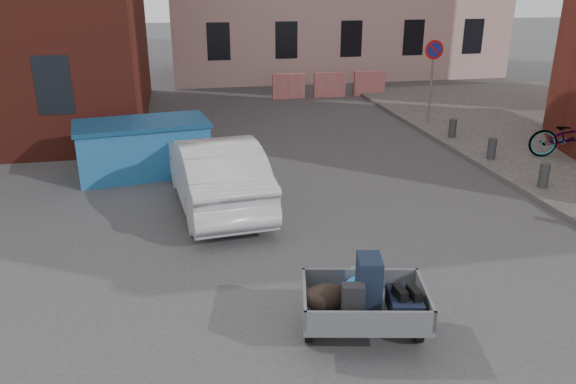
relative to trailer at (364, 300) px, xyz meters
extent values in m
plane|color=#38383A|center=(-0.23, 1.13, -0.61)|extent=(120.00, 120.00, 0.00)
cylinder|color=gray|center=(5.77, 10.63, 0.81)|extent=(0.07, 0.07, 2.60)
cylinder|color=red|center=(5.77, 10.61, 1.86)|extent=(0.60, 0.03, 0.60)
cylinder|color=navy|center=(5.77, 10.59, 1.86)|extent=(0.44, 0.03, 0.44)
cylinder|color=#3A3A3D|center=(5.77, 4.53, -0.21)|extent=(0.22, 0.22, 0.55)
cylinder|color=#3A3A3D|center=(5.77, 6.73, -0.21)|extent=(0.22, 0.22, 0.55)
cylinder|color=#3A3A3D|center=(5.77, 8.93, -0.21)|extent=(0.22, 0.22, 0.55)
cube|color=red|center=(2.27, 16.13, -0.11)|extent=(1.30, 0.18, 1.00)
cube|color=red|center=(3.97, 16.13, -0.11)|extent=(1.30, 0.18, 1.00)
cube|color=red|center=(5.67, 16.13, -0.11)|extent=(1.30, 0.18, 1.00)
cylinder|color=black|center=(-0.69, 0.14, -0.39)|extent=(0.19, 0.45, 0.44)
cylinder|color=black|center=(0.72, -0.15, -0.39)|extent=(0.19, 0.45, 0.44)
cube|color=slate|center=(0.01, 0.00, -0.15)|extent=(1.79, 1.40, 0.08)
cube|color=slate|center=(-0.75, 0.16, 0.03)|extent=(0.26, 1.09, 0.28)
cube|color=slate|center=(0.77, -0.16, 0.03)|extent=(0.26, 1.09, 0.28)
cube|color=slate|center=(0.12, 0.52, 0.03)|extent=(1.58, 0.36, 0.28)
cube|color=slate|center=(-0.10, -0.52, 0.03)|extent=(1.58, 0.36, 0.28)
cube|color=slate|center=(0.19, 0.88, -0.21)|extent=(0.22, 0.70, 0.06)
cube|color=#152032|center=(0.07, 0.04, 0.24)|extent=(0.38, 0.50, 0.70)
cube|color=black|center=(0.48, -0.20, 0.02)|extent=(0.51, 0.67, 0.25)
ellipsoid|color=black|center=(-0.49, 0.05, 0.07)|extent=(0.66, 0.47, 0.36)
cube|color=black|center=(-0.22, -0.21, 0.13)|extent=(0.31, 0.23, 0.48)
ellipsoid|color=blue|center=(0.03, 0.35, 0.01)|extent=(0.41, 0.37, 0.24)
cube|color=black|center=(0.39, -0.23, 0.21)|extent=(0.13, 0.28, 0.13)
cube|color=black|center=(0.57, -0.27, 0.21)|extent=(0.13, 0.28, 0.13)
cube|color=#21639F|center=(-3.08, 7.63, 0.00)|extent=(3.24, 1.96, 1.22)
cube|color=navy|center=(-3.08, 7.63, 0.66)|extent=(3.36, 2.07, 0.10)
imported|color=silver|center=(-1.50, 5.23, 0.14)|extent=(2.04, 4.66, 1.49)
imported|color=black|center=(7.84, 6.46, 0.07)|extent=(2.25, 1.31, 1.12)
camera|label=1|loc=(-2.20, -5.99, 3.89)|focal=35.00mm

